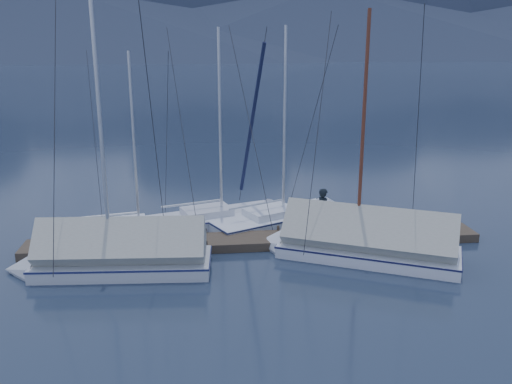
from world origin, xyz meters
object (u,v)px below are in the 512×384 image
(sailboat_open_left, at_px, (150,229))
(sailboat_covered_far, at_px, (107,258))
(sailboat_open_mid, at_px, (232,217))
(sailboat_covered_near, at_px, (353,244))
(person, at_px, (323,211))
(sailboat_open_right, at_px, (292,217))

(sailboat_open_left, distance_m, sailboat_covered_far, 4.11)
(sailboat_open_left, relative_size, sailboat_covered_far, 0.82)
(sailboat_open_left, relative_size, sailboat_open_mid, 0.89)
(sailboat_covered_near, distance_m, sailboat_covered_far, 9.01)
(sailboat_open_mid, distance_m, person, 4.72)
(sailboat_open_right, bearing_deg, sailboat_covered_near, -71.28)
(sailboat_covered_near, relative_size, sailboat_covered_far, 0.98)
(person, bearing_deg, sailboat_covered_far, 80.12)
(sailboat_open_mid, xyz_separation_m, person, (3.47, -3.00, 1.12))
(sailboat_open_right, bearing_deg, sailboat_open_mid, 174.62)
(sailboat_covered_far, bearing_deg, sailboat_open_left, 73.09)
(sailboat_open_left, relative_size, sailboat_covered_near, 0.83)
(sailboat_open_right, xyz_separation_m, sailboat_covered_near, (1.51, -4.46, 0.33))
(sailboat_covered_near, bearing_deg, sailboat_open_mid, 131.90)
(sailboat_open_mid, bearing_deg, sailboat_covered_near, -48.10)
(sailboat_covered_near, bearing_deg, sailboat_open_left, 155.42)
(sailboat_open_right, height_order, sailboat_covered_far, sailboat_covered_far)
(sailboat_open_right, distance_m, person, 3.05)
(sailboat_covered_near, bearing_deg, person, 113.70)
(sailboat_open_mid, xyz_separation_m, sailboat_covered_far, (-4.78, -5.06, 0.33))
(sailboat_open_mid, relative_size, sailboat_covered_far, 0.92)
(sailboat_open_right, distance_m, sailboat_covered_near, 4.72)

